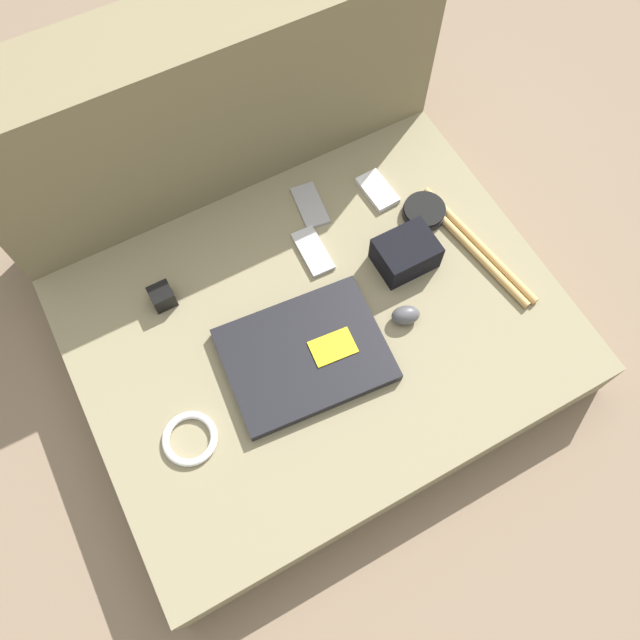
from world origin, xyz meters
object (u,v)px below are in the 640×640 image
Objects in this scene: charger_brick at (162,296)px; phone_black at (377,190)px; phone_silver at (313,251)px; laptop at (305,355)px; speaker_puck at (424,211)px; computer_mouse at (406,315)px; camera_pouch at (406,253)px; phone_small at (310,205)px.

phone_black is at bearing 2.73° from charger_brick.
charger_brick reaches higher than phone_silver.
laptop reaches higher than speaker_puck.
camera_pouch is at bearing 78.60° from computer_mouse.
camera_pouch reaches higher than computer_mouse.
computer_mouse is 0.14m from camera_pouch.
camera_pouch reaches higher than laptop.
phone_black is at bearing 89.04° from computer_mouse.
computer_mouse is 0.57× the size of phone_small.
camera_pouch is (-0.11, -0.08, 0.02)m from speaker_puck.
phone_silver is at bearing -7.77° from charger_brick.
phone_small is at bearing 116.41° from computer_mouse.
phone_small is at bearing 65.80° from laptop.
phone_silver is (0.13, 0.21, -0.01)m from laptop.
computer_mouse is (0.23, -0.02, 0.01)m from laptop.
phone_black is (-0.06, 0.10, -0.00)m from speaker_puck.
phone_small is at bearing 146.95° from speaker_puck.
speaker_puck reaches higher than phone_small.
laptop is 0.44m from speaker_puck.
phone_black is 0.19m from camera_pouch.
laptop is at bearing -51.29° from charger_brick.
speaker_puck is 0.80× the size of phone_small.
charger_brick is (-0.34, 0.05, 0.02)m from phone_silver.
phone_silver is 1.14× the size of phone_black.
phone_small is 0.98× the size of camera_pouch.
camera_pouch is at bearing 23.28° from laptop.
computer_mouse is 1.48× the size of charger_brick.
phone_silver reaches higher than phone_small.
speaker_puck is at bearing -7.21° from charger_brick.
charger_brick is at bearing 134.12° from laptop.
charger_brick reaches higher than speaker_puck.
camera_pouch is 0.53m from charger_brick.
computer_mouse is at bearing -130.93° from speaker_puck.
speaker_puck is 0.26m from phone_small.
camera_pouch is at bearing -17.74° from charger_brick.
laptop is at bearing -143.24° from phone_black.
phone_silver is at bearing -163.99° from phone_black.
charger_brick is at bearing 162.26° from camera_pouch.
phone_small is (-0.04, 0.35, -0.02)m from computer_mouse.
laptop is at bearing -162.13° from camera_pouch.
laptop is 4.94× the size of computer_mouse.
phone_black is at bearing -6.52° from phone_small.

